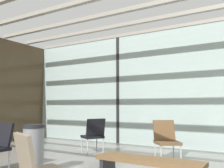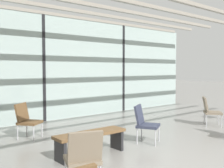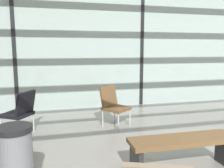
{
  "view_description": "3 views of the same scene",
  "coord_description": "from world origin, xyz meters",
  "views": [
    {
      "loc": [
        0.48,
        -1.93,
        1.18
      ],
      "look_at": [
        -1.56,
        1.51,
        1.54
      ],
      "focal_mm": 39.93,
      "sensor_mm": 36.0,
      "label": 1
    },
    {
      "loc": [
        -3.92,
        -2.93,
        1.72
      ],
      "look_at": [
        1.34,
        3.33,
        1.25
      ],
      "focal_mm": 43.06,
      "sensor_mm": 36.0,
      "label": 2
    },
    {
      "loc": [
        -2.55,
        -1.34,
        1.65
      ],
      "look_at": [
        -1.27,
        3.7,
        0.88
      ],
      "focal_mm": 37.5,
      "sensor_mm": 36.0,
      "label": 3
    }
  ],
  "objects": [
    {
      "name": "ground_plane",
      "position": [
        0.0,
        0.0,
        0.0
      ],
      "size": [
        60.0,
        60.0,
        0.0
      ],
      "primitive_type": "plane",
      "color": "gray"
    },
    {
      "name": "glass_curtain_wall",
      "position": [
        0.0,
        5.2,
        1.73
      ],
      "size": [
        14.0,
        0.08,
        3.47
      ],
      "primitive_type": "cube",
      "color": "#A3B7B2",
      "rests_on": "ground"
    },
    {
      "name": "window_mullion_1",
      "position": [
        0.0,
        5.2,
        1.73
      ],
      "size": [
        0.1,
        0.12,
        3.47
      ],
      "primitive_type": "cube",
      "color": "black",
      "rests_on": "ground"
    },
    {
      "name": "window_mullion_2",
      "position": [
        3.5,
        5.2,
        1.73
      ],
      "size": [
        0.1,
        0.12,
        3.47
      ],
      "primitive_type": "cube",
      "color": "black",
      "rests_on": "ground"
    },
    {
      "name": "lounge_chair_0",
      "position": [
        -1.32,
        3.42,
        0.49
      ],
      "size": [
        0.7,
        0.71,
        0.87
      ],
      "rotation": [
        0.0,
        0.0,
        0.66
      ],
      "color": "brown",
      "rests_on": "ground"
    },
    {
      "name": "lounge_chair_1",
      "position": [
        0.63,
        1.31,
        0.49
      ],
      "size": [
        0.68,
        0.69,
        0.87
      ],
      "rotation": [
        0.0,
        0.0,
        0.52
      ],
      "color": "#33384C",
      "rests_on": "ground"
    },
    {
      "name": "lounge_chair_5",
      "position": [
        -1.82,
        0.19,
        0.49
      ],
      "size": [
        0.64,
        0.66,
        0.87
      ],
      "rotation": [
        0.0,
        0.0,
        2.77
      ],
      "color": "#7F705B",
      "rests_on": "ground"
    },
    {
      "name": "lounge_chair_6",
      "position": [
        3.49,
        1.3,
        0.49
      ],
      "size": [
        0.7,
        0.71,
        0.87
      ],
      "rotation": [
        0.0,
        0.0,
        0.69
      ],
      "color": "#7F705B",
      "rests_on": "ground"
    },
    {
      "name": "waiting_bench",
      "position": [
        -0.87,
        1.34,
        0.36
      ],
      "size": [
        1.51,
        0.43,
        0.47
      ],
      "rotation": [
        0.0,
        0.0,
        -0.02
      ],
      "color": "brown",
      "rests_on": "ground"
    }
  ]
}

